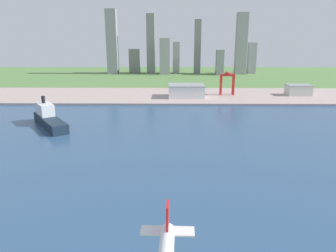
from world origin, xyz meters
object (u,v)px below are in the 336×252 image
at_px(port_crane_red, 228,79).
at_px(warehouse_main, 186,91).
at_px(warehouse_annex, 298,90).
at_px(cargo_ship, 49,118).

height_order(port_crane_red, warehouse_main, port_crane_red).
bearing_deg(port_crane_red, warehouse_annex, 0.68).
xyz_separation_m(cargo_ship, warehouse_main, (141.55, 153.55, 3.85)).
relative_size(port_crane_red, warehouse_main, 0.87).
distance_m(cargo_ship, warehouse_annex, 354.15).
relative_size(cargo_ship, warehouse_main, 1.30).
bearing_deg(cargo_ship, port_crane_red, 39.96).
bearing_deg(warehouse_annex, cargo_ship, -151.01).
distance_m(warehouse_main, warehouse_annex, 169.19).
relative_size(warehouse_main, warehouse_annex, 1.47).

